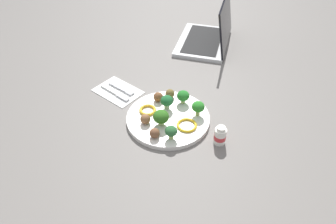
{
  "coord_description": "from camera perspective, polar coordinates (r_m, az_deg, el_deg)",
  "views": [
    {
      "loc": [
        0.53,
        -0.56,
        0.71
      ],
      "look_at": [
        0.0,
        0.0,
        0.04
      ],
      "focal_mm": 33.02,
      "sensor_mm": 36.0,
      "label": 1
    }
  ],
  "objects": [
    {
      "name": "meatball_center",
      "position": [
        0.96,
        -2.47,
        -3.91
      ],
      "size": [
        0.03,
        0.03,
        0.03
      ],
      "primitive_type": "sphere",
      "color": "brown",
      "rests_on": "plate"
    },
    {
      "name": "broccoli_floret_front_right",
      "position": [
        1.02,
        5.59,
        0.92
      ],
      "size": [
        0.04,
        0.04,
        0.05
      ],
      "color": "#A5BD66",
      "rests_on": "plate"
    },
    {
      "name": "pepper_ring_mid_right",
      "position": [
        1.0,
        3.5,
        -2.44
      ],
      "size": [
        0.09,
        0.09,
        0.01
      ],
      "primitive_type": "torus",
      "rotation": [
        0.0,
        0.0,
        1.07
      ],
      "color": "gold",
      "rests_on": "plate"
    },
    {
      "name": "pepper_ring_mid_left",
      "position": [
        1.05,
        -3.76,
        0.37
      ],
      "size": [
        0.07,
        0.07,
        0.01
      ],
      "primitive_type": "torus",
      "rotation": [
        0.0,
        0.0,
        1.32
      ],
      "color": "gold",
      "rests_on": "plate"
    },
    {
      "name": "meatball_front_right",
      "position": [
        1.11,
        0.36,
        3.43
      ],
      "size": [
        0.03,
        0.03,
        0.03
      ],
      "primitive_type": "sphere",
      "color": "brown",
      "rests_on": "plate"
    },
    {
      "name": "napkin",
      "position": [
        1.18,
        -9.24,
        3.84
      ],
      "size": [
        0.18,
        0.13,
        0.01
      ],
      "primitive_type": "cube",
      "rotation": [
        0.0,
        0.0,
        0.06
      ],
      "color": "white",
      "rests_on": "ground_plane"
    },
    {
      "name": "ground_plane",
      "position": [
        1.05,
        0.0,
        -1.49
      ],
      "size": [
        4.0,
        4.0,
        0.0
      ],
      "primitive_type": "plane",
      "color": "slate"
    },
    {
      "name": "broccoli_floret_near_rim",
      "position": [
        0.94,
        0.58,
        -3.61
      ],
      "size": [
        0.04,
        0.04,
        0.05
      ],
      "color": "#A0BC67",
      "rests_on": "plate"
    },
    {
      "name": "broccoli_floret_back_left",
      "position": [
        1.05,
        -0.21,
        2.04
      ],
      "size": [
        0.04,
        0.04,
        0.05
      ],
      "color": "#97B882",
      "rests_on": "plate"
    },
    {
      "name": "meatball_mid_left",
      "position": [
        1.09,
        -1.81,
        2.8
      ],
      "size": [
        0.03,
        0.03,
        0.03
      ],
      "primitive_type": "sphere",
      "color": "brown",
      "rests_on": "plate"
    },
    {
      "name": "laptop",
      "position": [
        1.47,
        7.64,
        13.72
      ],
      "size": [
        0.35,
        0.39,
        0.21
      ],
      "color": "silver",
      "rests_on": "ground_plane"
    },
    {
      "name": "knife",
      "position": [
        1.16,
        -9.66,
        3.48
      ],
      "size": [
        0.15,
        0.02,
        0.01
      ],
      "color": "white",
      "rests_on": "napkin"
    },
    {
      "name": "broccoli_floret_center",
      "position": [
        0.99,
        -1.29,
        -0.92
      ],
      "size": [
        0.05,
        0.05,
        0.05
      ],
      "color": "#9FBA75",
      "rests_on": "plate"
    },
    {
      "name": "fork",
      "position": [
        1.18,
        -8.38,
        4.3
      ],
      "size": [
        0.12,
        0.03,
        0.01
      ],
      "color": "silver",
      "rests_on": "napkin"
    },
    {
      "name": "meatball_back_right",
      "position": [
        1.0,
        -4.19,
        -1.32
      ],
      "size": [
        0.03,
        0.03,
        0.03
      ],
      "primitive_type": "sphere",
      "color": "brown",
      "rests_on": "plate"
    },
    {
      "name": "yogurt_bottle",
      "position": [
        0.96,
        9.59,
        -4.35
      ],
      "size": [
        0.04,
        0.04,
        0.07
      ],
      "color": "white",
      "rests_on": "ground_plane"
    },
    {
      "name": "plate",
      "position": [
        1.04,
        0.0,
        -1.16
      ],
      "size": [
        0.28,
        0.28,
        0.02
      ],
      "primitive_type": "cylinder",
      "color": "white",
      "rests_on": "ground_plane"
    },
    {
      "name": "broccoli_floret_back_right",
      "position": [
        1.07,
        2.81,
        2.97
      ],
      "size": [
        0.04,
        0.04,
        0.05
      ],
      "color": "#9FBA6F",
      "rests_on": "plate"
    }
  ]
}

